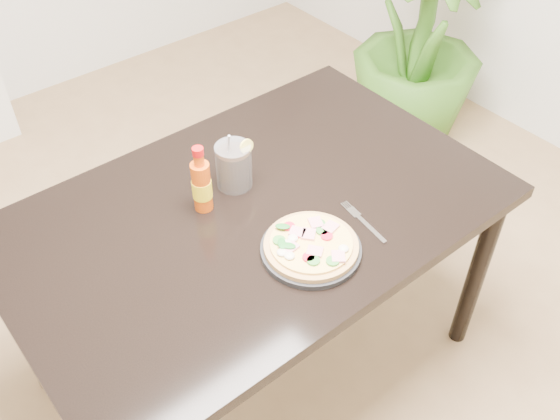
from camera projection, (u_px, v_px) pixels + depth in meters
floor at (255, 366)px, 2.25m from camera, size 4.50×4.50×0.00m
dining_table at (254, 229)px, 1.82m from camera, size 1.40×0.90×0.75m
plate at (311, 250)px, 1.64m from camera, size 0.27×0.27×0.02m
pizza at (311, 244)px, 1.62m from camera, size 0.25×0.25×0.03m
hot_sauce_bottle at (202, 185)px, 1.71m from camera, size 0.06×0.06×0.21m
cola_cup at (234, 167)px, 1.80m from camera, size 0.11×0.10×0.19m
fork at (362, 221)px, 1.72m from camera, size 0.04×0.19×0.00m
houseplant at (421, 37)px, 2.93m from camera, size 0.63×0.63×1.10m
plant_pot at (408, 115)px, 3.23m from camera, size 0.28×0.28×0.22m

